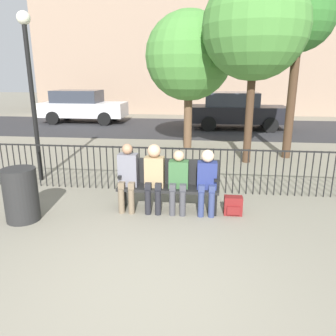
% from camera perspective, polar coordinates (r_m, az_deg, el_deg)
% --- Properties ---
extents(ground_plane, '(80.00, 80.00, 0.00)m').
position_cam_1_polar(ground_plane, '(4.00, -4.08, -20.86)').
color(ground_plane, gray).
extents(park_bench, '(1.81, 0.45, 0.92)m').
position_cam_1_polar(park_bench, '(5.95, 0.09, -2.60)').
color(park_bench, black).
rests_on(park_bench, ground).
extents(seated_person_0, '(0.34, 0.39, 1.22)m').
position_cam_1_polar(seated_person_0, '(5.90, -7.02, -1.06)').
color(seated_person_0, brown).
rests_on(seated_person_0, ground).
extents(seated_person_1, '(0.34, 0.39, 1.23)m').
position_cam_1_polar(seated_person_1, '(5.80, -2.43, -1.04)').
color(seated_person_1, black).
rests_on(seated_person_1, ground).
extents(seated_person_2, '(0.34, 0.39, 1.13)m').
position_cam_1_polar(seated_person_2, '(5.77, 1.82, -1.84)').
color(seated_person_2, '#3D3D42').
rests_on(seated_person_2, ground).
extents(seated_person_3, '(0.34, 0.39, 1.15)m').
position_cam_1_polar(seated_person_3, '(5.75, 6.80, -1.77)').
color(seated_person_3, navy).
rests_on(seated_person_3, ground).
extents(backpack, '(0.32, 0.23, 0.33)m').
position_cam_1_polar(backpack, '(5.92, 11.27, -6.48)').
color(backpack, maroon).
rests_on(backpack, ground).
extents(fence_railing, '(9.01, 0.03, 0.95)m').
position_cam_1_polar(fence_railing, '(6.82, 0.81, 0.39)').
color(fence_railing, black).
rests_on(fence_railing, ground).
extents(tree_0, '(1.88, 1.88, 4.83)m').
position_cam_1_polar(tree_0, '(10.23, 21.96, 23.02)').
color(tree_0, '#422D1E').
rests_on(tree_0, ground).
extents(tree_1, '(2.72, 2.72, 4.29)m').
position_cam_1_polar(tree_1, '(10.74, 3.67, 18.78)').
color(tree_1, brown).
rests_on(tree_1, ground).
extents(tree_2, '(2.71, 2.71, 4.92)m').
position_cam_1_polar(tree_2, '(9.30, 14.95, 22.67)').
color(tree_2, '#422D1E').
rests_on(tree_2, ground).
extents(lamp_post, '(0.28, 0.28, 3.66)m').
position_cam_1_polar(lamp_post, '(7.94, -22.95, 14.99)').
color(lamp_post, black).
rests_on(lamp_post, ground).
extents(street_surface, '(24.00, 6.00, 0.01)m').
position_cam_1_polar(street_surface, '(15.34, 4.03, 7.03)').
color(street_surface, '#2B2B2D').
rests_on(street_surface, ground).
extents(parked_car_0, '(4.20, 1.94, 1.62)m').
position_cam_1_polar(parked_car_0, '(15.22, 11.77, 9.85)').
color(parked_car_0, black).
rests_on(parked_car_0, ground).
extents(parked_car_1, '(4.20, 1.94, 1.62)m').
position_cam_1_polar(parked_car_1, '(17.43, -14.72, 10.42)').
color(parked_car_1, silver).
rests_on(parked_car_1, ground).
extents(trash_bin, '(0.55, 0.55, 0.91)m').
position_cam_1_polar(trash_bin, '(6.02, -24.23, -4.28)').
color(trash_bin, black).
rests_on(trash_bin, ground).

